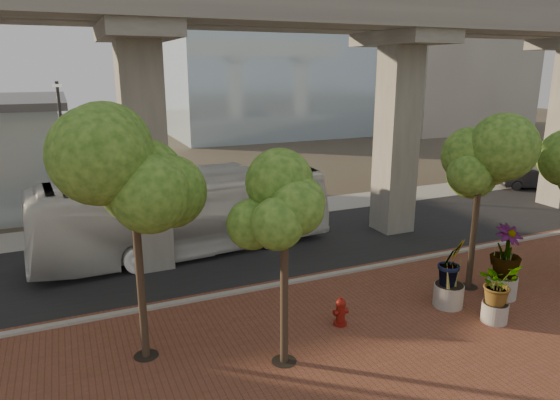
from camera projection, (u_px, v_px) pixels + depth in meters
name	position (u px, v px, depth m)	size (l,w,h in m)	color
ground	(303.00, 261.00, 21.35)	(160.00, 160.00, 0.00)	#3D362C
brick_plaza	(425.00, 356.00, 14.26)	(70.00, 13.00, 0.06)	brown
asphalt_road	(284.00, 245.00, 23.12)	(90.00, 8.00, 0.04)	black
curb_strip	(325.00, 276.00, 19.56)	(70.00, 0.25, 0.16)	#9A978F
far_sidewalk	(244.00, 214.00, 27.98)	(90.00, 3.00, 0.06)	#9A978F
transit_viaduct	(284.00, 85.00, 21.24)	(72.00, 5.60, 12.40)	gray
midrise_block	(444.00, 35.00, 64.81)	(18.00, 16.00, 24.00)	#A6A095
transit_bus	(187.00, 214.00, 21.81)	(3.05, 12.97, 3.62)	white
parked_car	(532.00, 179.00, 33.76)	(1.45, 4.19, 1.38)	black
fire_hydrant	(341.00, 311.00, 15.82)	(0.48, 0.43, 0.95)	maroon
planter_front	(498.00, 286.00, 15.84)	(1.83, 1.83, 2.01)	gray
planter_right	(506.00, 255.00, 17.46)	(2.49, 2.49, 2.65)	gray
planter_left	(451.00, 265.00, 16.82)	(2.23, 2.23, 2.45)	#ABA89B
street_tree_far_west	(133.00, 183.00, 12.91)	(3.73, 3.73, 6.79)	#423325
street_tree_near_west	(284.00, 208.00, 12.80)	(3.16, 3.16, 5.92)	#423325
street_tree_near_east	(481.00, 162.00, 17.46)	(3.46, 3.46, 6.34)	#423325
streetlamp_west	(65.00, 154.00, 21.76)	(0.37, 1.07, 7.42)	#29292D
streetlamp_east	(379.00, 129.00, 30.13)	(0.37, 1.09, 7.53)	#302F34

